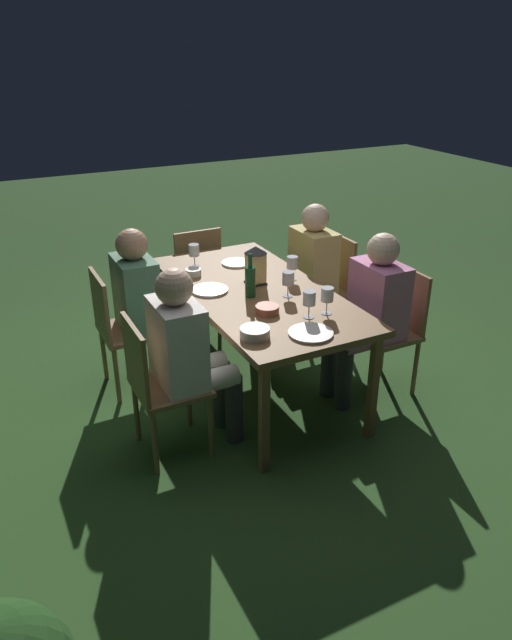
{
  "coord_description": "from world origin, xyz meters",
  "views": [
    {
      "loc": [
        -3.25,
        1.64,
        2.26
      ],
      "look_at": [
        0.0,
        0.0,
        0.52
      ],
      "focal_mm": 33.31,
      "sensor_mm": 36.0,
      "label": 1
    }
  ],
  "objects_px": {
    "chair_side_right_a": "(158,382)",
    "bowl_bread": "(267,309)",
    "plate_a": "(210,290)",
    "lantern_centerpiece": "(256,263)",
    "green_bottle_on_table": "(250,281)",
    "person_in_mustard": "(306,270)",
    "dining_table": "(256,297)",
    "bowl_olives": "(255,332)",
    "wine_glass_e": "(288,279)",
    "wine_glass_d": "(292,264)",
    "person_in_cream": "(189,351)",
    "chair_side_right_b": "(120,326)",
    "chair_head_far": "(194,271)",
    "chair_side_left_a": "(391,324)",
    "plate_c": "(236,263)",
    "person_in_green": "(146,300)",
    "bowl_salad": "(193,272)",
    "person_in_pink": "(370,309)",
    "wine_glass_c": "(327,296)",
    "wine_glass_a": "(194,251)",
    "plate_b": "(311,333)",
    "wine_glass_b": "(309,299)",
    "chair_side_left_b": "(326,284)"
  },
  "relations": [
    {
      "from": "wine_glass_d",
      "to": "bowl_bread",
      "type": "relative_size",
      "value": 1.17
    },
    {
      "from": "person_in_pink",
      "to": "person_in_cream",
      "type": "distance_m",
      "value": 1.27
    },
    {
      "from": "bowl_bread",
      "to": "plate_a",
      "type": "bearing_deg",
      "value": 20.26
    },
    {
      "from": "chair_side_left_a",
      "to": "green_bottle_on_table",
      "type": "height_order",
      "value": "green_bottle_on_table"
    },
    {
      "from": "person_in_cream",
      "to": "bowl_salad",
      "type": "height_order",
      "value": "person_in_cream"
    },
    {
      "from": "wine_glass_b",
      "to": "bowl_bread",
      "type": "relative_size",
      "value": 1.17
    },
    {
      "from": "chair_side_right_b",
      "to": "green_bottle_on_table",
      "type": "xyz_separation_m",
      "value": [
        -0.49,
        -0.75,
        0.37
      ]
    },
    {
      "from": "chair_side_right_a",
      "to": "bowl_bread",
      "type": "bearing_deg",
      "value": -86.62
    },
    {
      "from": "person_in_cream",
      "to": "green_bottle_on_table",
      "type": "bearing_deg",
      "value": -59.87
    },
    {
      "from": "wine_glass_c",
      "to": "bowl_salad",
      "type": "height_order",
      "value": "wine_glass_c"
    },
    {
      "from": "wine_glass_e",
      "to": "lantern_centerpiece",
      "type": "bearing_deg",
      "value": 16.35
    },
    {
      "from": "wine_glass_a",
      "to": "plate_c",
      "type": "distance_m",
      "value": 0.32
    },
    {
      "from": "lantern_centerpiece",
      "to": "bowl_salad",
      "type": "xyz_separation_m",
      "value": [
        0.33,
        0.32,
        -0.12
      ]
    },
    {
      "from": "dining_table",
      "to": "bowl_olives",
      "type": "bearing_deg",
      "value": 152.71
    },
    {
      "from": "dining_table",
      "to": "chair_side_left_b",
      "type": "height_order",
      "value": "chair_side_left_b"
    },
    {
      "from": "chair_head_far",
      "to": "wine_glass_a",
      "type": "distance_m",
      "value": 0.71
    },
    {
      "from": "lantern_centerpiece",
      "to": "wine_glass_a",
      "type": "bearing_deg",
      "value": 26.7
    },
    {
      "from": "person_in_pink",
      "to": "person_in_cream",
      "type": "relative_size",
      "value": 1.0
    },
    {
      "from": "plate_c",
      "to": "plate_b",
      "type": "bearing_deg",
      "value": 174.77
    },
    {
      "from": "dining_table",
      "to": "person_in_cream",
      "type": "distance_m",
      "value": 0.76
    },
    {
      "from": "person_in_green",
      "to": "plate_b",
      "type": "xyz_separation_m",
      "value": [
        -1.14,
        -0.62,
        0.12
      ]
    },
    {
      "from": "dining_table",
      "to": "plate_a",
      "type": "bearing_deg",
      "value": 68.12
    },
    {
      "from": "bowl_olives",
      "to": "person_in_mustard",
      "type": "bearing_deg",
      "value": -43.03
    },
    {
      "from": "person_in_green",
      "to": "plate_a",
      "type": "bearing_deg",
      "value": -129.76
    },
    {
      "from": "dining_table",
      "to": "person_in_green",
      "type": "relative_size",
      "value": 1.58
    },
    {
      "from": "chair_side_left_b",
      "to": "wine_glass_a",
      "type": "height_order",
      "value": "wine_glass_a"
    },
    {
      "from": "person_in_cream",
      "to": "bowl_olives",
      "type": "relative_size",
      "value": 6.81
    },
    {
      "from": "chair_side_right_b",
      "to": "wine_glass_a",
      "type": "relative_size",
      "value": 5.15
    },
    {
      "from": "dining_table",
      "to": "chair_side_right_a",
      "type": "bearing_deg",
      "value": 116.08
    },
    {
      "from": "chair_side_left_a",
      "to": "wine_glass_d",
      "type": "xyz_separation_m",
      "value": [
        0.45,
        0.53,
        0.38
      ]
    },
    {
      "from": "lantern_centerpiece",
      "to": "green_bottle_on_table",
      "type": "distance_m",
      "value": 0.23
    },
    {
      "from": "chair_side_left_a",
      "to": "bowl_bread",
      "type": "distance_m",
      "value": 0.98
    },
    {
      "from": "wine_glass_c",
      "to": "lantern_centerpiece",
      "type": "bearing_deg",
      "value": 14.54
    },
    {
      "from": "person_in_cream",
      "to": "bowl_olives",
      "type": "bearing_deg",
      "value": -122.87
    },
    {
      "from": "person_in_pink",
      "to": "person_in_mustard",
      "type": "bearing_deg",
      "value": 0.0
    },
    {
      "from": "chair_head_far",
      "to": "wine_glass_e",
      "type": "height_order",
      "value": "wine_glass_e"
    },
    {
      "from": "plate_a",
      "to": "plate_b",
      "type": "distance_m",
      "value": 0.88
    },
    {
      "from": "chair_side_right_a",
      "to": "person_in_cream",
      "type": "bearing_deg",
      "value": -90.0
    },
    {
      "from": "chair_head_far",
      "to": "bowl_salad",
      "type": "relative_size",
      "value": 7.8
    },
    {
      "from": "dining_table",
      "to": "person_in_mustard",
      "type": "bearing_deg",
      "value": -57.39
    },
    {
      "from": "chair_side_right_a",
      "to": "person_in_green",
      "type": "bearing_deg",
      "value": -13.49
    },
    {
      "from": "chair_side_left_a",
      "to": "chair_side_right_a",
      "type": "distance_m",
      "value": 1.67
    },
    {
      "from": "dining_table",
      "to": "plate_c",
      "type": "height_order",
      "value": "plate_c"
    },
    {
      "from": "chair_side_right_a",
      "to": "wine_glass_c",
      "type": "relative_size",
      "value": 5.15
    },
    {
      "from": "chair_side_left_a",
      "to": "lantern_centerpiece",
      "type": "distance_m",
      "value": 1.02
    },
    {
      "from": "person_in_green",
      "to": "lantern_centerpiece",
      "type": "relative_size",
      "value": 4.34
    },
    {
      "from": "wine_glass_d",
      "to": "chair_head_far",
      "type": "bearing_deg",
      "value": 15.14
    },
    {
      "from": "dining_table",
      "to": "bowl_bread",
      "type": "height_order",
      "value": "bowl_bread"
    },
    {
      "from": "chair_side_left_a",
      "to": "person_in_green",
      "type": "bearing_deg",
      "value": 60.99
    },
    {
      "from": "plate_a",
      "to": "person_in_mustard",
      "type": "bearing_deg",
      "value": -72.36
    }
  ]
}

